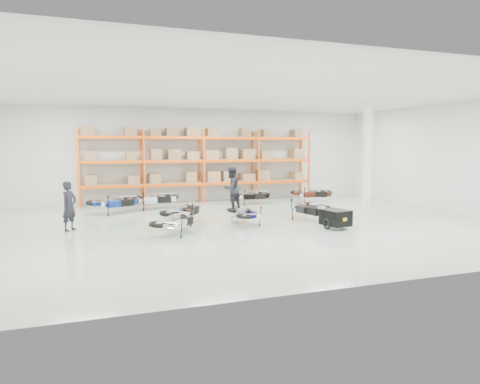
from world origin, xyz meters
name	(u,v)px	position (x,y,z in m)	size (l,w,h in m)	color
room	(248,159)	(0.00, 0.00, 2.25)	(18.00, 18.00, 18.00)	#A9BCAE
pallet_rack	(202,156)	(0.00, 6.45, 2.26)	(11.28, 0.98, 3.62)	#FF560D
structural_column	(367,158)	(5.20, 0.50, 2.25)	(0.25, 0.25, 4.50)	white
moto_blue_centre	(245,211)	(-0.14, -0.07, 0.48)	(0.70, 1.58, 0.96)	#080A51
moto_silver_left	(176,218)	(-2.69, -0.96, 0.50)	(0.73, 1.64, 1.00)	#B8BAC0
moto_black_far_left	(183,208)	(-2.09, 0.82, 0.55)	(0.81, 1.82, 1.11)	black
moto_touring_right	(312,205)	(2.43, -0.15, 0.56)	(0.82, 1.84, 1.13)	black
trailer	(335,218)	(2.43, -1.75, 0.36)	(0.84, 1.51, 0.61)	black
moto_back_a	(115,199)	(-4.22, 4.01, 0.57)	(0.83, 1.87, 1.14)	navy
moto_back_b	(154,196)	(-2.55, 4.73, 0.57)	(0.83, 1.87, 1.14)	silver
moto_back_c	(251,193)	(1.98, 4.87, 0.51)	(0.75, 1.68, 1.03)	black
moto_back_d	(312,191)	(5.02, 4.53, 0.55)	(0.79, 1.79, 1.09)	#40160C
person_left	(69,206)	(-5.79, 0.76, 0.79)	(0.58, 0.38, 1.59)	black
person_back	(231,188)	(0.56, 3.55, 0.91)	(0.89, 0.69, 1.82)	black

